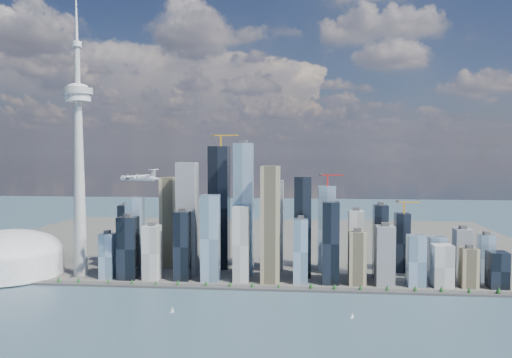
# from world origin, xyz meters

# --- Properties ---
(ground) EXTENTS (4000.00, 4000.00, 0.00)m
(ground) POSITION_xyz_m (0.00, 0.00, 0.00)
(ground) COLOR #344C5B
(ground) RESTS_ON ground
(seawall) EXTENTS (1100.00, 22.00, 4.00)m
(seawall) POSITION_xyz_m (0.00, 250.00, 2.00)
(seawall) COLOR #383838
(seawall) RESTS_ON ground
(land) EXTENTS (1400.00, 900.00, 3.00)m
(land) POSITION_xyz_m (0.00, 700.00, 1.50)
(land) COLOR #4C4C47
(land) RESTS_ON ground
(shoreline_trees) EXTENTS (960.53, 7.20, 8.80)m
(shoreline_trees) POSITION_xyz_m (0.00, 250.00, 8.78)
(shoreline_trees) COLOR #3F2D1E
(shoreline_trees) RESTS_ON seawall
(skyscraper_cluster) EXTENTS (736.00, 142.00, 274.67)m
(skyscraper_cluster) POSITION_xyz_m (59.61, 336.81, 85.59)
(skyscraper_cluster) COLOR black
(skyscraper_cluster) RESTS_ON land
(needle_tower) EXTENTS (56.00, 56.00, 550.50)m
(needle_tower) POSITION_xyz_m (-300.00, 310.00, 235.84)
(needle_tower) COLOR #999894
(needle_tower) RESTS_ON land
(dome_stadium) EXTENTS (200.00, 200.00, 86.00)m
(dome_stadium) POSITION_xyz_m (-440.00, 300.00, 39.44)
(dome_stadium) COLOR #BDBDBD
(dome_stadium) RESTS_ON land
(airplane) EXTENTS (78.96, 70.48, 19.59)m
(airplane) POSITION_xyz_m (-152.21, 217.96, 196.24)
(airplane) COLOR silver
(airplane) RESTS_ON ground
(sailboat_west) EXTENTS (7.64, 2.36, 10.60)m
(sailboat_west) POSITION_xyz_m (-66.74, 111.58, 3.40)
(sailboat_west) COLOR silver
(sailboat_west) RESTS_ON ground
(sailboat_east) EXTENTS (6.14, 3.27, 8.60)m
(sailboat_east) POSITION_xyz_m (198.18, 111.19, 2.76)
(sailboat_east) COLOR silver
(sailboat_east) RESTS_ON ground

